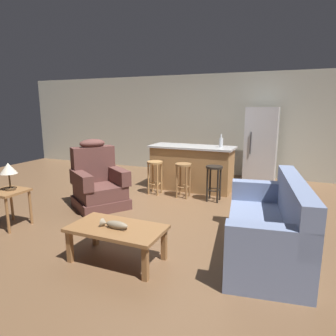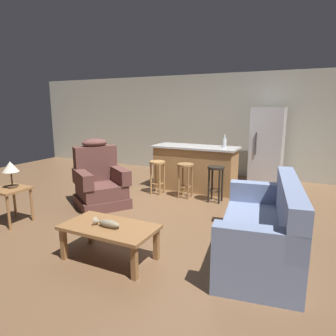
{
  "view_description": "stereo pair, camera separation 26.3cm",
  "coord_description": "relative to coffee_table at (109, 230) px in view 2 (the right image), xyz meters",
  "views": [
    {
      "loc": [
        2.01,
        -4.68,
        1.78
      ],
      "look_at": [
        0.06,
        -0.1,
        0.75
      ],
      "focal_mm": 32.0,
      "sensor_mm": 36.0,
      "label": 1
    },
    {
      "loc": [
        2.25,
        -4.57,
        1.78
      ],
      "look_at": [
        0.06,
        -0.1,
        0.75
      ],
      "focal_mm": 32.0,
      "sensor_mm": 36.0,
      "label": 2
    }
  ],
  "objects": [
    {
      "name": "bar_stool_right",
      "position": [
        0.46,
        2.66,
        0.11
      ],
      "size": [
        0.32,
        0.32,
        0.68
      ],
      "color": "black",
      "rests_on": "ground_plane"
    },
    {
      "name": "end_table",
      "position": [
        -2.04,
        0.25,
        0.1
      ],
      "size": [
        0.48,
        0.48,
        0.56
      ],
      "color": "olive",
      "rests_on": "ground_plane"
    },
    {
      "name": "coffee_table",
      "position": [
        0.0,
        0.0,
        0.0
      ],
      "size": [
        1.1,
        0.6,
        0.42
      ],
      "color": "olive",
      "rests_on": "ground_plane"
    },
    {
      "name": "bar_stool_left",
      "position": [
        -0.78,
        2.66,
        0.11
      ],
      "size": [
        0.32,
        0.32,
        0.68
      ],
      "color": "#A87A47",
      "rests_on": "ground_plane"
    },
    {
      "name": "couch",
      "position": [
        1.61,
        0.86,
        -0.02
      ],
      "size": [
        1.12,
        2.01,
        0.94
      ],
      "rotation": [
        0.0,
        0.0,
        3.3
      ],
      "color": "#707FA3",
      "rests_on": "ground_plane"
    },
    {
      "name": "refrigerator",
      "position": [
        1.09,
        4.49,
        0.52
      ],
      "size": [
        0.7,
        0.69,
        1.76
      ],
      "color": "#B7B7BC",
      "rests_on": "ground_plane"
    },
    {
      "name": "bottle_tall_green",
      "position": [
        0.41,
        3.34,
        0.69
      ],
      "size": [
        0.08,
        0.08,
        0.27
      ],
      "color": "silver",
      "rests_on": "kitchen_island"
    },
    {
      "name": "table_lamp",
      "position": [
        -2.02,
        0.28,
        0.5
      ],
      "size": [
        0.24,
        0.24,
        0.41
      ],
      "color": "#4C3823",
      "rests_on": "end_table"
    },
    {
      "name": "ground_plane",
      "position": [
        -0.2,
        1.94,
        -0.36
      ],
      "size": [
        12.0,
        12.0,
        0.0
      ],
      "color": "brown"
    },
    {
      "name": "kitchen_island",
      "position": [
        -0.2,
        3.29,
        0.11
      ],
      "size": [
        1.8,
        0.7,
        0.95
      ],
      "color": "#9E7042",
      "rests_on": "ground_plane"
    },
    {
      "name": "fish_figurine",
      "position": [
        -0.0,
        -0.04,
        0.1
      ],
      "size": [
        0.34,
        0.1,
        0.1
      ],
      "color": "#4C3823",
      "rests_on": "coffee_table"
    },
    {
      "name": "back_wall",
      "position": [
        -0.2,
        5.06,
        0.94
      ],
      "size": [
        12.0,
        0.05,
        2.6
      ],
      "color": "#B2B2A3",
      "rests_on": "ground_plane"
    },
    {
      "name": "bar_stool_middle",
      "position": [
        -0.16,
        2.66,
        0.11
      ],
      "size": [
        0.32,
        0.32,
        0.68
      ],
      "color": "olive",
      "rests_on": "ground_plane"
    },
    {
      "name": "recliner_near_lamp",
      "position": [
        -1.38,
        1.55,
        0.06
      ],
      "size": [
        1.17,
        1.17,
        1.2
      ],
      "rotation": [
        0.0,
        0.0,
        -0.6
      ],
      "color": "brown",
      "rests_on": "ground_plane"
    }
  ]
}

